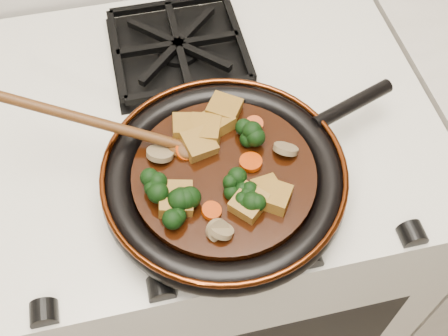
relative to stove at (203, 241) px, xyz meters
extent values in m
cube|color=beige|center=(0.00, 0.00, 0.00)|extent=(0.76, 0.60, 0.90)
cylinder|color=black|center=(0.01, -0.16, 0.48)|extent=(0.31, 0.31, 0.01)
torus|color=black|center=(0.01, -0.16, 0.49)|extent=(0.34, 0.34, 0.04)
torus|color=#4F200B|center=(0.01, -0.16, 0.51)|extent=(0.34, 0.34, 0.01)
cylinder|color=black|center=(0.23, -0.08, 0.51)|extent=(0.14, 0.07, 0.02)
cylinder|color=black|center=(0.01, -0.16, 0.50)|extent=(0.25, 0.25, 0.02)
cube|color=brown|center=(-0.02, -0.08, 0.52)|extent=(0.05, 0.05, 0.03)
cube|color=brown|center=(0.00, -0.09, 0.52)|extent=(0.06, 0.06, 0.03)
cube|color=brown|center=(0.04, -0.06, 0.52)|extent=(0.06, 0.06, 0.03)
cube|color=brown|center=(0.06, -0.20, 0.52)|extent=(0.04, 0.04, 0.03)
cube|color=brown|center=(0.03, -0.22, 0.52)|extent=(0.06, 0.06, 0.03)
cube|color=brown|center=(0.02, -0.07, 0.52)|extent=(0.05, 0.05, 0.03)
cube|color=brown|center=(0.07, -0.21, 0.52)|extent=(0.06, 0.06, 0.03)
cube|color=brown|center=(-0.01, -0.11, 0.52)|extent=(0.05, 0.05, 0.03)
cube|color=brown|center=(-0.06, -0.19, 0.52)|extent=(0.05, 0.05, 0.03)
cylinder|color=#A22E04|center=(0.03, -0.19, 0.51)|extent=(0.03, 0.03, 0.02)
cylinder|color=#A22E04|center=(-0.03, -0.11, 0.51)|extent=(0.03, 0.03, 0.02)
cylinder|color=#A22E04|center=(0.07, -0.09, 0.51)|extent=(0.03, 0.03, 0.01)
cylinder|color=#A22E04|center=(0.05, -0.15, 0.51)|extent=(0.03, 0.03, 0.01)
cylinder|color=#A22E04|center=(-0.02, -0.21, 0.51)|extent=(0.03, 0.03, 0.01)
cylinder|color=brown|center=(-0.01, -0.25, 0.52)|extent=(0.04, 0.04, 0.02)
cylinder|color=brown|center=(0.10, -0.14, 0.52)|extent=(0.05, 0.05, 0.03)
cylinder|color=brown|center=(-0.07, -0.11, 0.52)|extent=(0.05, 0.05, 0.02)
cylinder|color=brown|center=(-0.02, -0.24, 0.52)|extent=(0.04, 0.03, 0.03)
ellipsoid|color=#47270F|center=(-0.03, -0.11, 0.51)|extent=(0.07, 0.06, 0.02)
cylinder|color=#47270F|center=(-0.15, -0.06, 0.55)|extent=(0.02, 0.02, 0.26)
camera|label=1|loc=(-0.08, -0.57, 1.15)|focal=45.00mm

